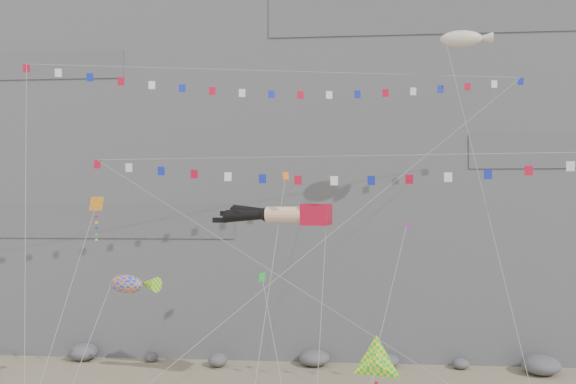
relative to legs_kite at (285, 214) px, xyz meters
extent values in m
cube|color=slate|center=(1.55, 26.14, 12.17)|extent=(80.00, 28.00, 50.00)
cube|color=#B50B26|center=(2.07, -0.34, 0.01)|extent=(2.03, 2.54, 1.35)
cylinder|color=#EEB994|center=(0.01, -0.68, 0.01)|extent=(2.43, 1.37, 1.00)
sphere|color=black|center=(-1.12, -0.49, 0.01)|extent=(0.92, 0.92, 0.92)
cone|color=black|center=(-2.46, -0.26, -0.07)|extent=(2.84, 1.28, 0.93)
cube|color=black|center=(-4.25, 0.05, -0.38)|extent=(0.94, 0.54, 0.33)
cylinder|color=#EEB994|center=(0.24, 0.66, 0.01)|extent=(2.43, 1.37, 1.00)
sphere|color=black|center=(-0.89, 0.85, 0.01)|extent=(0.92, 0.92, 0.92)
cone|color=black|center=(-2.23, 1.08, 0.14)|extent=(2.86, 1.28, 1.00)
cube|color=black|center=(-4.02, 1.38, 0.04)|extent=(0.94, 0.54, 0.33)
cylinder|color=gray|center=(2.11, -6.89, -6.39)|extent=(0.03, 0.03, 18.30)
cylinder|color=gray|center=(-5.87, -3.47, -1.33)|extent=(0.03, 0.03, 28.97)
cylinder|color=gray|center=(10.09, -4.84, -4.63)|extent=(0.03, 0.03, 20.50)
cylinder|color=gray|center=(-12.09, -5.95, -6.05)|extent=(0.03, 0.03, 14.88)
cylinder|color=gray|center=(-9.98, -7.29, -8.36)|extent=(0.03, 0.03, 10.70)
cylinder|color=gray|center=(12.88, -2.18, -0.30)|extent=(0.03, 0.03, 27.46)
cylinder|color=gray|center=(-0.56, -5.21, -5.07)|extent=(0.03, 0.03, 21.82)
cylinder|color=gray|center=(5.53, -5.84, -6.74)|extent=(0.03, 0.03, 17.51)
cylinder|color=gray|center=(0.51, -7.96, -8.18)|extent=(0.03, 0.03, 12.76)
camera|label=1|loc=(3.14, -36.12, 0.60)|focal=35.00mm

